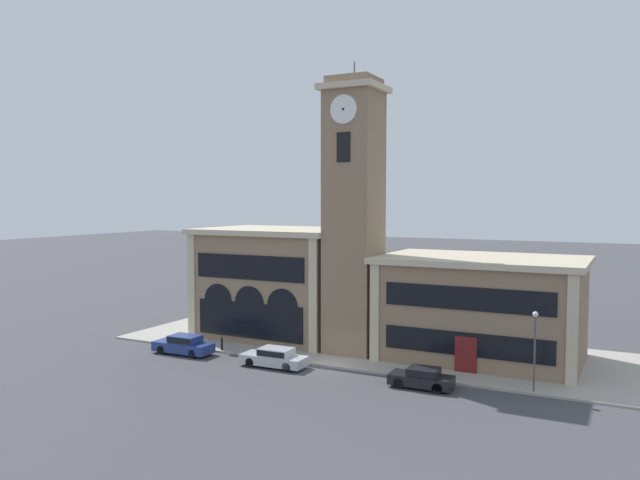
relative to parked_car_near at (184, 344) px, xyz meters
name	(u,v)px	position (x,y,z in m)	size (l,w,h in m)	color
ground_plane	(327,367)	(11.65, 1.58, -0.78)	(300.00, 300.00, 0.00)	#424247
sidewalk_kerb	(365,346)	(11.65, 8.57, -0.70)	(40.88, 13.98, 0.15)	#A39E93
clock_tower	(354,217)	(11.64, 6.30, 9.94)	(4.51, 4.51, 22.51)	#897056
town_hall_left_wing	(278,282)	(3.21, 8.95, 4.01)	(13.17, 9.86, 9.52)	#897056
town_hall_right_wing	(481,308)	(20.97, 8.95, 3.13)	(14.93, 9.86, 7.76)	#897056
parked_car_near	(184,344)	(0.00, 0.00, 0.00)	(4.86, 1.92, 1.49)	navy
parked_car_mid	(275,357)	(8.26, 0.00, -0.05)	(4.88, 1.93, 1.39)	#B2B7C1
parked_car_far	(422,377)	(19.25, 0.00, -0.09)	(4.08, 1.82, 1.31)	black
street_lamp	(535,338)	(25.79, 2.04, 2.72)	(0.36, 0.36, 5.00)	#4C4C51
bollard	(222,343)	(2.22, 1.93, -0.11)	(0.18, 0.18, 1.06)	black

